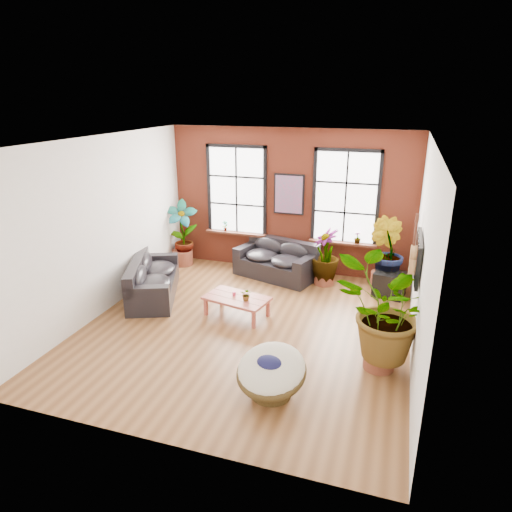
{
  "coord_description": "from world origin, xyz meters",
  "views": [
    {
      "loc": [
        2.57,
        -7.36,
        4.23
      ],
      "look_at": [
        0.0,
        0.6,
        1.25
      ],
      "focal_mm": 32.0,
      "sensor_mm": 36.0,
      "label": 1
    }
  ],
  "objects": [
    {
      "name": "floor_plant_back_right",
      "position": [
        2.38,
        2.72,
        0.9
      ],
      "size": [
        1.06,
        1.04,
        1.5
      ],
      "primitive_type": "imported",
      "rotation": [
        0.0,
        0.0,
        2.45
      ],
      "color": "#165015",
      "rests_on": "ground"
    },
    {
      "name": "sill_plant_left",
      "position": [
        -1.65,
        3.13,
        1.04
      ],
      "size": [
        0.17,
        0.17,
        0.27
      ],
      "primitive_type": "imported",
      "rotation": [
        0.0,
        0.0,
        0.79
      ],
      "color": "#165015",
      "rests_on": "room"
    },
    {
      "name": "sill_plant_right",
      "position": [
        1.7,
        3.13,
        1.04
      ],
      "size": [
        0.19,
        0.19,
        0.27
      ],
      "primitive_type": "imported",
      "rotation": [
        0.0,
        0.0,
        3.49
      ],
      "color": "#165015",
      "rests_on": "room"
    },
    {
      "name": "floor_plant_back_left",
      "position": [
        -2.68,
        2.74,
        0.93
      ],
      "size": [
        0.97,
        0.83,
        1.55
      ],
      "primitive_type": "imported",
      "rotation": [
        0.0,
        0.0,
        0.4
      ],
      "color": "#165015",
      "rests_on": "ground"
    },
    {
      "name": "pot_mid",
      "position": [
        1.05,
        2.57,
        0.17
      ],
      "size": [
        0.5,
        0.5,
        0.34
      ],
      "rotation": [
        0.0,
        0.0,
        -0.08
      ],
      "color": "brown",
      "rests_on": "ground"
    },
    {
      "name": "media_box",
      "position": [
        2.53,
        2.36,
        0.27
      ],
      "size": [
        0.74,
        0.65,
        0.54
      ],
      "rotation": [
        0.0,
        0.0,
        -0.19
      ],
      "color": "black",
      "rests_on": "ground"
    },
    {
      "name": "coffee_table",
      "position": [
        -0.34,
        0.41,
        0.36
      ],
      "size": [
        1.38,
        0.97,
        0.49
      ],
      "rotation": [
        0.0,
        0.0,
        -0.21
      ],
      "color": "#A3473A",
      "rests_on": "ground"
    },
    {
      "name": "sofa_left",
      "position": [
        -2.46,
        0.72,
        0.38
      ],
      "size": [
        1.64,
        2.32,
        0.85
      ],
      "rotation": [
        0.0,
        0.0,
        1.96
      ],
      "color": "black",
      "rests_on": "ground"
    },
    {
      "name": "papasan_chair",
      "position": [
        1.03,
        -1.86,
        0.4
      ],
      "size": [
        1.19,
        1.21,
        0.78
      ],
      "rotation": [
        0.0,
        0.0,
        -0.17
      ],
      "color": "#463619",
      "rests_on": "ground"
    },
    {
      "name": "table_plant",
      "position": [
        -0.11,
        0.33,
        0.53
      ],
      "size": [
        0.23,
        0.2,
        0.25
      ],
      "primitive_type": "imported",
      "rotation": [
        0.0,
        0.0,
        -0.02
      ],
      "color": "#165015",
      "rests_on": "coffee_table"
    },
    {
      "name": "sofa_back",
      "position": [
        -0.15,
        2.71,
        0.4
      ],
      "size": [
        2.12,
        1.46,
        0.89
      ],
      "rotation": [
        0.0,
        0.0,
        -0.3
      ],
      "color": "black",
      "rests_on": "ground"
    },
    {
      "name": "room",
      "position": [
        0.0,
        0.15,
        1.75
      ],
      "size": [
        6.04,
        6.54,
        3.54
      ],
      "color": "brown",
      "rests_on": "ground"
    },
    {
      "name": "floor_plant_mid",
      "position": [
        1.05,
        2.58,
        0.74
      ],
      "size": [
        0.91,
        0.91,
        1.2
      ],
      "primitive_type": "imported",
      "rotation": [
        0.0,
        0.0,
        5.21
      ],
      "color": "#165015",
      "rests_on": "ground"
    },
    {
      "name": "floor_plant_right_wall",
      "position": [
        2.52,
        -0.63,
        1.0
      ],
      "size": [
        1.95,
        1.87,
        1.67
      ],
      "primitive_type": "imported",
      "rotation": [
        0.0,
        0.0,
        3.64
      ],
      "color": "#165015",
      "rests_on": "ground"
    },
    {
      "name": "pot_back_left",
      "position": [
        -2.71,
        2.74,
        0.19
      ],
      "size": [
        0.62,
        0.62,
        0.39
      ],
      "rotation": [
        0.0,
        0.0,
        0.18
      ],
      "color": "brown",
      "rests_on": "ground"
    },
    {
      "name": "poster",
      "position": [
        0.0,
        3.18,
        1.95
      ],
      "size": [
        0.74,
        0.06,
        0.98
      ],
      "color": "black",
      "rests_on": "room"
    },
    {
      "name": "pot_right_wall",
      "position": [
        2.5,
        -0.63,
        0.18
      ],
      "size": [
        0.59,
        0.59,
        0.37
      ],
      "rotation": [
        0.0,
        0.0,
        0.22
      ],
      "color": "brown",
      "rests_on": "ground"
    },
    {
      "name": "tv_wall_unit",
      "position": [
        2.93,
        0.6,
        1.54
      ],
      "size": [
        0.13,
        1.86,
        1.2
      ],
      "color": "black",
      "rests_on": "room"
    },
    {
      "name": "pot_back_right",
      "position": [
        2.35,
        2.76,
        0.19
      ],
      "size": [
        0.67,
        0.67,
        0.38
      ],
      "rotation": [
        0.0,
        0.0,
        0.36
      ],
      "color": "brown",
      "rests_on": "ground"
    }
  ]
}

